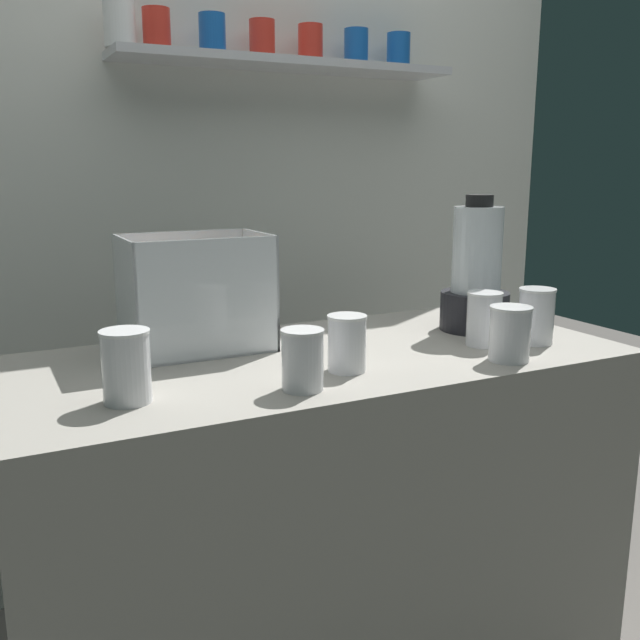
{
  "coord_description": "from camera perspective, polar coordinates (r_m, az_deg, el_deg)",
  "views": [
    {
      "loc": [
        -0.7,
        -1.39,
        1.32
      ],
      "look_at": [
        0.0,
        0.0,
        0.98
      ],
      "focal_mm": 39.49,
      "sensor_mm": 36.0,
      "label": 1
    }
  ],
  "objects": [
    {
      "name": "counter",
      "position": [
        1.78,
        -0.0,
        -16.91
      ],
      "size": [
        1.4,
        0.64,
        0.9
      ],
      "primitive_type": "cube",
      "color": "#9E998E",
      "rests_on": "ground_plane"
    },
    {
      "name": "back_wall_unit",
      "position": [
        2.27,
        -8.75,
        10.83
      ],
      "size": [
        2.6,
        0.24,
        2.5
      ],
      "color": "silver",
      "rests_on": "ground_plane"
    },
    {
      "name": "carrot_display_bin",
      "position": [
        1.66,
        -10.16,
        0.48
      ],
      "size": [
        0.33,
        0.22,
        0.27
      ],
      "color": "white",
      "rests_on": "counter"
    },
    {
      "name": "blender_pitcher",
      "position": [
        1.87,
        12.51,
        3.37
      ],
      "size": [
        0.18,
        0.18,
        0.35
      ],
      "color": "black",
      "rests_on": "counter"
    },
    {
      "name": "juice_cup_beet_far_left",
      "position": [
        1.32,
        -15.41,
        -3.99
      ],
      "size": [
        0.09,
        0.09,
        0.13
      ],
      "color": "white",
      "rests_on": "counter"
    },
    {
      "name": "juice_cup_beet_middle",
      "position": [
        1.47,
        2.19,
        -2.11
      ],
      "size": [
        0.08,
        0.08,
        0.12
      ],
      "color": "white",
      "rests_on": "counter"
    },
    {
      "name": "juice_cup_beet_rightmost",
      "position": [
        1.77,
        17.09,
        0.02
      ],
      "size": [
        0.09,
        0.09,
        0.13
      ],
      "color": "white",
      "rests_on": "counter"
    },
    {
      "name": "juice_cup_pomegranate_right",
      "position": [
        1.6,
        15.13,
        -1.24
      ],
      "size": [
        0.09,
        0.09,
        0.12
      ],
      "color": "white",
      "rests_on": "counter"
    },
    {
      "name": "juice_cup_mango_left",
      "position": [
        1.34,
        -1.42,
        -3.55
      ],
      "size": [
        0.08,
        0.08,
        0.12
      ],
      "color": "white",
      "rests_on": "counter"
    },
    {
      "name": "juice_cup_beet_far_right",
      "position": [
        1.72,
        13.13,
        -0.13
      ],
      "size": [
        0.08,
        0.08,
        0.13
      ],
      "color": "white",
      "rests_on": "counter"
    }
  ]
}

